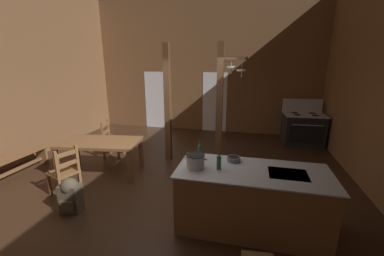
{
  "coord_description": "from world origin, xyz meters",
  "views": [
    {
      "loc": [
        1.55,
        -4.11,
        2.43
      ],
      "look_at": [
        0.47,
        0.48,
        1.13
      ],
      "focal_mm": 22.85,
      "sensor_mm": 36.0,
      "label": 1
    }
  ],
  "objects_px": {
    "bench_along_left_wall": "(15,161)",
    "dining_table": "(100,145)",
    "kitchen_island": "(251,199)",
    "ladderback_chair_by_post": "(111,140)",
    "mixing_bowl_on_counter": "(234,159)",
    "bottle_short_on_counter": "(219,162)",
    "stockpot_on_counter": "(195,161)",
    "backpack": "(70,194)",
    "ladderback_chair_near_window": "(65,172)",
    "stove_range": "(303,129)",
    "bottle_tall_on_counter": "(200,152)"
  },
  "relations": [
    {
      "from": "stove_range",
      "to": "ladderback_chair_by_post",
      "type": "relative_size",
      "value": 1.39
    },
    {
      "from": "dining_table",
      "to": "mixing_bowl_on_counter",
      "type": "xyz_separation_m",
      "value": [
        2.95,
        -0.9,
        0.32
      ]
    },
    {
      "from": "bench_along_left_wall",
      "to": "bottle_short_on_counter",
      "type": "bearing_deg",
      "value": -8.75
    },
    {
      "from": "ladderback_chair_by_post",
      "to": "kitchen_island",
      "type": "bearing_deg",
      "value": -30.58
    },
    {
      "from": "ladderback_chair_near_window",
      "to": "stove_range",
      "type": "bearing_deg",
      "value": 40.1
    },
    {
      "from": "bottle_short_on_counter",
      "to": "backpack",
      "type": "bearing_deg",
      "value": -175.21
    },
    {
      "from": "bottle_short_on_counter",
      "to": "stove_range",
      "type": "bearing_deg",
      "value": 65.41
    },
    {
      "from": "stove_range",
      "to": "backpack",
      "type": "relative_size",
      "value": 2.21
    },
    {
      "from": "kitchen_island",
      "to": "ladderback_chair_by_post",
      "type": "distance_m",
      "value": 4.11
    },
    {
      "from": "stockpot_on_counter",
      "to": "bench_along_left_wall",
      "type": "bearing_deg",
      "value": 170.11
    },
    {
      "from": "bottle_short_on_counter",
      "to": "mixing_bowl_on_counter",
      "type": "bearing_deg",
      "value": 60.78
    },
    {
      "from": "stockpot_on_counter",
      "to": "bottle_tall_on_counter",
      "type": "relative_size",
      "value": 1.06
    },
    {
      "from": "stove_range",
      "to": "stockpot_on_counter",
      "type": "relative_size",
      "value": 3.88
    },
    {
      "from": "backpack",
      "to": "bottle_tall_on_counter",
      "type": "distance_m",
      "value": 2.26
    },
    {
      "from": "bench_along_left_wall",
      "to": "backpack",
      "type": "bearing_deg",
      "value": -22.95
    },
    {
      "from": "dining_table",
      "to": "bottle_tall_on_counter",
      "type": "distance_m",
      "value": 2.63
    },
    {
      "from": "stove_range",
      "to": "backpack",
      "type": "xyz_separation_m",
      "value": [
        -4.38,
        -4.51,
        -0.17
      ]
    },
    {
      "from": "dining_table",
      "to": "stove_range",
      "type": "bearing_deg",
      "value": 32.99
    },
    {
      "from": "dining_table",
      "to": "backpack",
      "type": "distance_m",
      "value": 1.52
    },
    {
      "from": "ladderback_chair_near_window",
      "to": "mixing_bowl_on_counter",
      "type": "relative_size",
      "value": 4.64
    },
    {
      "from": "stove_range",
      "to": "stockpot_on_counter",
      "type": "height_order",
      "value": "stove_range"
    },
    {
      "from": "kitchen_island",
      "to": "backpack",
      "type": "relative_size",
      "value": 3.63
    },
    {
      "from": "mixing_bowl_on_counter",
      "to": "ladderback_chair_near_window",
      "type": "bearing_deg",
      "value": -178.19
    },
    {
      "from": "kitchen_island",
      "to": "stockpot_on_counter",
      "type": "relative_size",
      "value": 6.35
    },
    {
      "from": "bench_along_left_wall",
      "to": "stockpot_on_counter",
      "type": "bearing_deg",
      "value": -9.89
    },
    {
      "from": "bench_along_left_wall",
      "to": "bottle_short_on_counter",
      "type": "height_order",
      "value": "bottle_short_on_counter"
    },
    {
      "from": "bench_along_left_wall",
      "to": "bottle_tall_on_counter",
      "type": "distance_m",
      "value": 4.29
    },
    {
      "from": "dining_table",
      "to": "bench_along_left_wall",
      "type": "height_order",
      "value": "dining_table"
    },
    {
      "from": "ladderback_chair_near_window",
      "to": "bench_along_left_wall",
      "type": "relative_size",
      "value": 0.64
    },
    {
      "from": "stockpot_on_counter",
      "to": "bottle_short_on_counter",
      "type": "distance_m",
      "value": 0.34
    },
    {
      "from": "kitchen_island",
      "to": "mixing_bowl_on_counter",
      "type": "bearing_deg",
      "value": 137.52
    },
    {
      "from": "stove_range",
      "to": "bottle_short_on_counter",
      "type": "xyz_separation_m",
      "value": [
        -1.97,
        -4.31,
        0.55
      ]
    },
    {
      "from": "dining_table",
      "to": "bottle_short_on_counter",
      "type": "bearing_deg",
      "value": -24.04
    },
    {
      "from": "stove_range",
      "to": "bottle_tall_on_counter",
      "type": "bearing_deg",
      "value": -119.89
    },
    {
      "from": "bottle_tall_on_counter",
      "to": "bottle_short_on_counter",
      "type": "xyz_separation_m",
      "value": [
        0.34,
        -0.29,
        -0.02
      ]
    },
    {
      "from": "dining_table",
      "to": "ladderback_chair_near_window",
      "type": "relative_size",
      "value": 1.9
    },
    {
      "from": "ladderback_chair_near_window",
      "to": "backpack",
      "type": "bearing_deg",
      "value": -44.38
    },
    {
      "from": "kitchen_island",
      "to": "ladderback_chair_by_post",
      "type": "relative_size",
      "value": 2.28
    },
    {
      "from": "backpack",
      "to": "ladderback_chair_by_post",
      "type": "bearing_deg",
      "value": 105.42
    },
    {
      "from": "bottle_tall_on_counter",
      "to": "stockpot_on_counter",
      "type": "bearing_deg",
      "value": -89.75
    },
    {
      "from": "mixing_bowl_on_counter",
      "to": "kitchen_island",
      "type": "bearing_deg",
      "value": -42.48
    },
    {
      "from": "bottle_tall_on_counter",
      "to": "backpack",
      "type": "bearing_deg",
      "value": -166.61
    },
    {
      "from": "ladderback_chair_by_post",
      "to": "bottle_tall_on_counter",
      "type": "height_order",
      "value": "bottle_tall_on_counter"
    },
    {
      "from": "bench_along_left_wall",
      "to": "bottle_short_on_counter",
      "type": "xyz_separation_m",
      "value": [
        4.54,
        -0.7,
        0.73
      ]
    },
    {
      "from": "dining_table",
      "to": "bench_along_left_wall",
      "type": "bearing_deg",
      "value": -163.22
    },
    {
      "from": "bench_along_left_wall",
      "to": "dining_table",
      "type": "bearing_deg",
      "value": 16.78
    },
    {
      "from": "stockpot_on_counter",
      "to": "mixing_bowl_on_counter",
      "type": "xyz_separation_m",
      "value": [
        0.52,
        0.37,
        -0.07
      ]
    },
    {
      "from": "stockpot_on_counter",
      "to": "bottle_short_on_counter",
      "type": "height_order",
      "value": "bottle_short_on_counter"
    },
    {
      "from": "mixing_bowl_on_counter",
      "to": "backpack",
      "type": "bearing_deg",
      "value": -168.3
    },
    {
      "from": "bench_along_left_wall",
      "to": "bottle_short_on_counter",
      "type": "distance_m",
      "value": 4.65
    }
  ]
}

